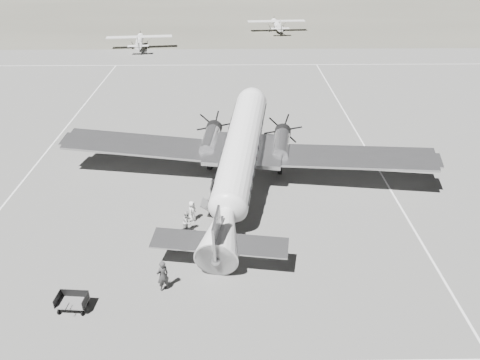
# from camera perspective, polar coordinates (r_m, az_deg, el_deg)

# --- Properties ---
(ground) EXTENTS (260.00, 260.00, 0.00)m
(ground) POSITION_cam_1_polar(r_m,az_deg,el_deg) (35.01, 0.14, -3.47)
(ground) COLOR slate
(ground) RESTS_ON ground
(taxi_line_right) EXTENTS (0.15, 80.00, 0.01)m
(taxi_line_right) POSITION_cam_1_polar(r_m,az_deg,el_deg) (37.18, 19.00, -3.13)
(taxi_line_right) COLOR silver
(taxi_line_right) RESTS_ON ground
(taxi_line_left) EXTENTS (0.15, 60.00, 0.01)m
(taxi_line_left) POSITION_cam_1_polar(r_m,az_deg,el_deg) (47.14, -22.56, 3.16)
(taxi_line_left) COLOR silver
(taxi_line_left) RESTS_ON ground
(taxi_line_horizon) EXTENTS (90.00, 0.15, 0.01)m
(taxi_line_horizon) POSITION_cam_1_polar(r_m,az_deg,el_deg) (72.04, -0.41, 13.86)
(taxi_line_horizon) COLOR silver
(taxi_line_horizon) RESTS_ON ground
(grass_infield) EXTENTS (260.00, 90.00, 0.01)m
(grass_infield) POSITION_cam_1_polar(r_m,az_deg,el_deg) (125.95, -0.64, 20.39)
(grass_infield) COLOR #5F5D50
(grass_infield) RESTS_ON ground
(dc3_airliner) EXTENTS (33.56, 25.67, 5.85)m
(dc3_airliner) POSITION_cam_1_polar(r_m,az_deg,el_deg) (35.67, -0.05, 2.58)
(dc3_airliner) COLOR #B4B4B7
(dc3_airliner) RESTS_ON ground
(light_plane_left) EXTENTS (11.92, 10.11, 2.27)m
(light_plane_left) POSITION_cam_1_polar(r_m,az_deg,el_deg) (83.26, -12.13, 16.12)
(light_plane_left) COLOR silver
(light_plane_left) RESTS_ON ground
(light_plane_right) EXTENTS (11.81, 9.86, 2.32)m
(light_plane_right) POSITION_cam_1_polar(r_m,az_deg,el_deg) (95.47, 4.48, 18.25)
(light_plane_right) COLOR silver
(light_plane_right) RESTS_ON ground
(baggage_cart_near) EXTENTS (1.94, 1.87, 0.90)m
(baggage_cart_near) POSITION_cam_1_polar(r_m,az_deg,el_deg) (31.26, -7.04, -7.19)
(baggage_cart_near) COLOR #5C5C5C
(baggage_cart_near) RESTS_ON ground
(baggage_cart_far) EXTENTS (1.82, 1.35, 0.97)m
(baggage_cart_far) POSITION_cam_1_polar(r_m,az_deg,el_deg) (28.05, -19.77, -13.88)
(baggage_cart_far) COLOR #5C5C5C
(baggage_cart_far) RESTS_ON ground
(ground_crew) EXTENTS (0.88, 0.82, 2.02)m
(ground_crew) POSITION_cam_1_polar(r_m,az_deg,el_deg) (27.69, -9.40, -11.43)
(ground_crew) COLOR #333333
(ground_crew) RESTS_ON ground
(ramp_agent) EXTENTS (0.88, 0.97, 1.64)m
(ramp_agent) POSITION_cam_1_polar(r_m,az_deg,el_deg) (32.26, -6.43, -5.08)
(ramp_agent) COLOR #ADADAA
(ramp_agent) RESTS_ON ground
(passenger) EXTENTS (0.73, 0.89, 1.58)m
(passenger) POSITION_cam_1_polar(r_m,az_deg,el_deg) (33.42, -5.86, -3.79)
(passenger) COLOR silver
(passenger) RESTS_ON ground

